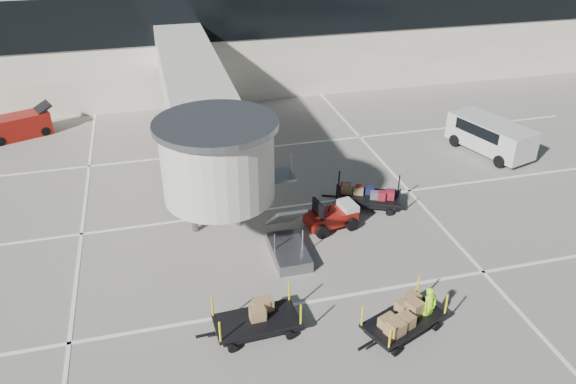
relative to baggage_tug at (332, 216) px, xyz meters
name	(u,v)px	position (x,y,z in m)	size (l,w,h in m)	color
ground	(363,332)	(-1.09, -6.77, -0.55)	(140.00, 140.00, 0.00)	#A39D92
lane_markings	(281,204)	(-1.76, 2.56, -0.54)	(40.00, 30.00, 0.02)	white
terminal	(220,25)	(-1.44, 23.17, 3.55)	(64.00, 12.11, 15.20)	#F0E4CF
jet_bridge	(200,107)	(-5.06, 5.49, 3.73)	(5.70, 20.40, 6.03)	beige
baggage_tug	(332,216)	(0.00, 0.00, 0.00)	(2.49, 1.83, 1.52)	maroon
suitcase_cart	(369,196)	(2.31, 1.35, -0.01)	(3.76, 2.60, 1.47)	black
box_cart_near	(402,321)	(0.16, -7.17, 0.03)	(3.60, 2.43, 1.40)	black
box_cart_far	(255,322)	(-4.77, -5.87, -0.05)	(3.64, 1.61, 1.41)	black
ground_worker	(429,307)	(1.24, -7.02, 0.27)	(0.60, 0.39, 1.65)	#A9FA1A
minivan	(489,134)	(11.28, 5.46, 0.58)	(3.39, 5.36, 1.89)	silver
belt_loader	(20,126)	(-15.31, 14.53, 0.15)	(4.05, 2.72, 1.83)	maroon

